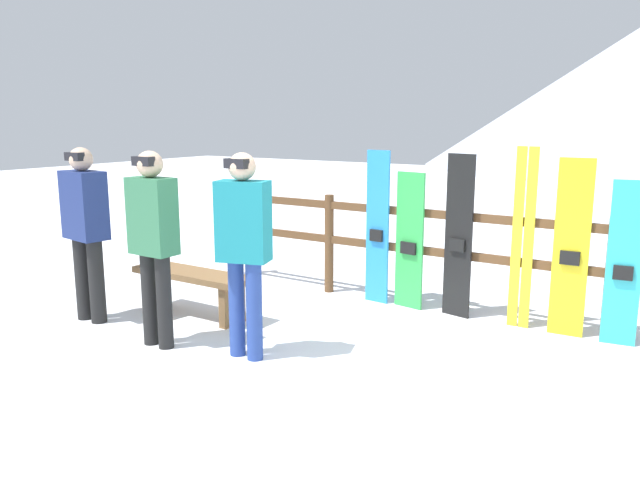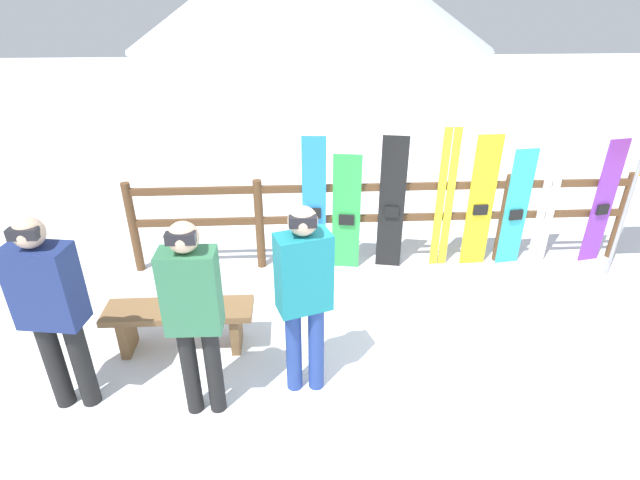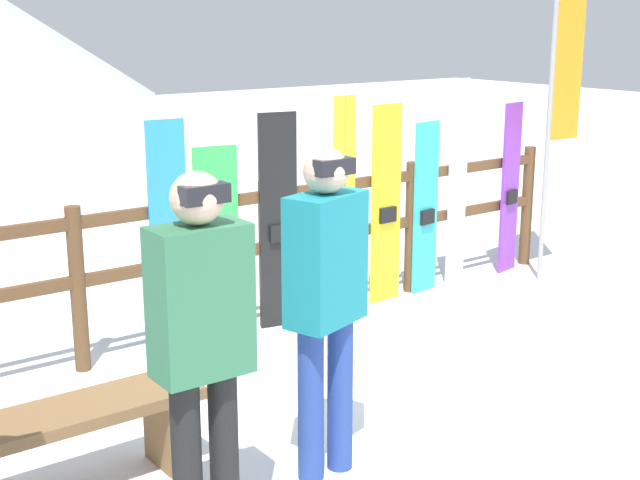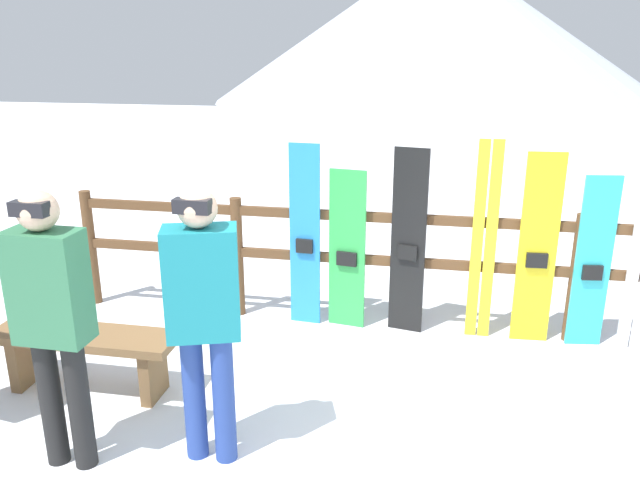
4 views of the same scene
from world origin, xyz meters
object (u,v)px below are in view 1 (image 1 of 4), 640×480
Objects in this scene: person_navy at (85,223)px; snowboard_green at (409,241)px; person_plaid_green at (153,234)px; person_teal at (244,240)px; ski_pair_yellow at (523,239)px; snowboard_blue at (377,228)px; snowboard_yellow at (571,249)px; snowboard_black_stripe at (458,237)px; bench at (193,283)px; snowboard_cyan at (624,265)px.

person_navy is 1.19× the size of snowboard_green.
person_teal is (0.79, 0.20, -0.00)m from person_plaid_green.
ski_pair_yellow is (1.11, 0.00, 0.14)m from snowboard_green.
person_teal reaches higher than snowboard_blue.
snowboard_black_stripe is at bearing 180.00° from snowboard_yellow.
person_teal reaches higher than bench.
bench is at bearing -132.40° from snowboard_blue.
person_navy is (-1.83, -0.08, -0.02)m from person_teal.
snowboard_black_stripe is at bearing 61.97° from person_teal.
person_navy is 1.17× the size of snowboard_cyan.
snowboard_cyan is at bearing 0.00° from snowboard_green.
snowboard_black_stripe is 1.45m from snowboard_cyan.
person_teal reaches higher than snowboard_yellow.
person_plaid_green is (0.32, -0.75, 0.63)m from bench.
snowboard_green is (1.63, 1.39, 0.35)m from bench.
bench is at bearing -156.24° from snowboard_yellow.
person_plaid_green and person_teal have the same top height.
snowboard_green is (0.36, -0.00, -0.10)m from snowboard_blue.
snowboard_blue is (0.95, 2.14, -0.18)m from person_plaid_green.
ski_pair_yellow is 0.85m from snowboard_cyan.
snowboard_black_stripe is 1.12× the size of snowboard_cyan.
person_plaid_green is 2.82m from snowboard_black_stripe.
snowboard_yellow is at bearing 0.01° from snowboard_green.
snowboard_blue is 2.32m from snowboard_cyan.
ski_pair_yellow is at bearing 26.94° from bench.
person_navy is 4.38m from snowboard_yellow.
person_teal reaches higher than snowboard_green.
person_plaid_green is 2.35m from snowboard_blue.
snowboard_green is 0.83× the size of ski_pair_yellow.
person_teal is 0.99× the size of ski_pair_yellow.
snowboard_green is at bearing -179.98° from snowboard_black_stripe.
person_teal reaches higher than snowboard_black_stripe.
snowboard_green is 1.95m from snowboard_cyan.
snowboard_yellow is 0.43m from snowboard_cyan.
person_plaid_green is at bearing -113.90° from snowboard_blue.
person_plaid_green is at bearing -146.72° from snowboard_cyan.
person_plaid_green is at bearing -130.33° from snowboard_black_stripe.
person_teal is at bearing -26.34° from bench.
snowboard_cyan is at bearing 33.28° from person_plaid_green.
person_plaid_green is 1.00× the size of person_teal.
person_teal is 1.05× the size of snowboard_yellow.
bench is at bearing -139.58° from snowboard_green.
snowboard_yellow is (3.16, 1.39, 0.45)m from bench.
ski_pair_yellow is at bearing 179.76° from snowboard_cyan.
snowboard_cyan is (3.26, 2.14, -0.26)m from person_plaid_green.
snowboard_cyan is at bearing 38.04° from person_teal.
snowboard_green is at bearing -179.99° from snowboard_yellow.
snowboard_yellow is at bearing -0.46° from ski_pair_yellow.
snowboard_yellow is (1.53, 0.00, 0.10)m from snowboard_green.
snowboard_cyan is at bearing -0.24° from ski_pair_yellow.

